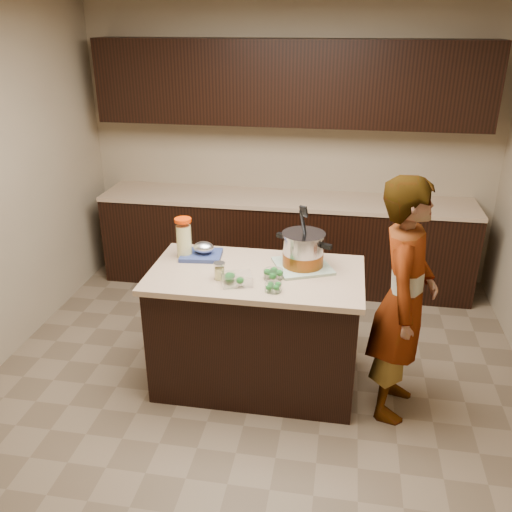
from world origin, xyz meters
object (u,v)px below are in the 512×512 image
(stock_pot, at_px, (303,252))
(person, at_px, (404,301))
(lemonade_pitcher, at_px, (184,240))
(island, at_px, (256,329))

(stock_pot, xyz_separation_m, person, (0.67, -0.24, -0.19))
(stock_pot, bearing_deg, lemonade_pitcher, -157.96)
(stock_pot, distance_m, person, 0.74)
(island, bearing_deg, person, -6.61)
(person, bearing_deg, lemonade_pitcher, 91.23)
(stock_pot, height_order, person, person)
(stock_pot, distance_m, lemonade_pitcher, 0.86)
(island, height_order, lemonade_pitcher, lemonade_pitcher)
(island, relative_size, stock_pot, 3.45)
(stock_pot, height_order, lemonade_pitcher, stock_pot)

